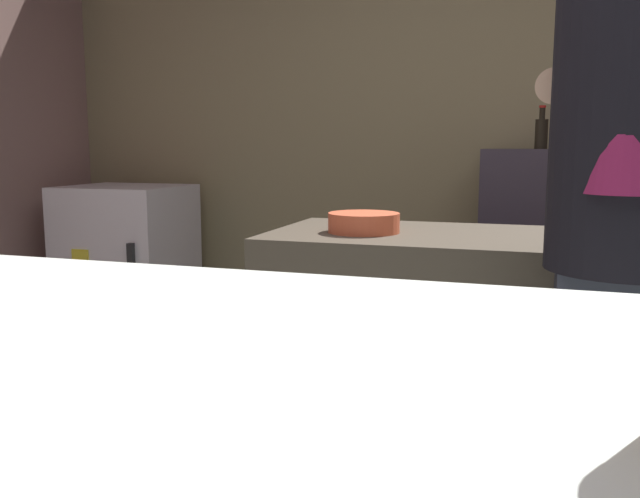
{
  "coord_description": "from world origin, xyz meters",
  "views": [
    {
      "loc": [
        0.08,
        -1.39,
        1.19
      ],
      "look_at": [
        -0.12,
        -0.75,
        1.09
      ],
      "focal_mm": 37.82,
      "sensor_mm": 36.0,
      "label": 1
    }
  ],
  "objects_px": {
    "mini_fridge": "(128,275)",
    "mixing_bowl": "(364,223)",
    "bartender": "(627,226)",
    "bottle_olive_oil": "(541,132)"
  },
  "relations": [
    {
      "from": "mini_fridge",
      "to": "mixing_bowl",
      "type": "distance_m",
      "value": 2.05
    },
    {
      "from": "mini_fridge",
      "to": "bartender",
      "type": "xyz_separation_m",
      "value": [
        2.31,
        -1.57,
        0.53
      ]
    },
    {
      "from": "mini_fridge",
      "to": "mixing_bowl",
      "type": "xyz_separation_m",
      "value": [
        1.63,
        -1.16,
        0.47
      ]
    },
    {
      "from": "mini_fridge",
      "to": "mixing_bowl",
      "type": "bearing_deg",
      "value": -35.59
    },
    {
      "from": "mini_fridge",
      "to": "bottle_olive_oil",
      "type": "xyz_separation_m",
      "value": [
        2.13,
        0.14,
        0.76
      ]
    },
    {
      "from": "mixing_bowl",
      "to": "bottle_olive_oil",
      "type": "bearing_deg",
      "value": 68.92
    },
    {
      "from": "bartender",
      "to": "bottle_olive_oil",
      "type": "bearing_deg",
      "value": 18.21
    },
    {
      "from": "mini_fridge",
      "to": "mixing_bowl",
      "type": "relative_size",
      "value": 4.48
    },
    {
      "from": "bottle_olive_oil",
      "to": "mini_fridge",
      "type": "bearing_deg",
      "value": -176.23
    },
    {
      "from": "bottle_olive_oil",
      "to": "bartender",
      "type": "bearing_deg",
      "value": -83.91
    }
  ]
}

